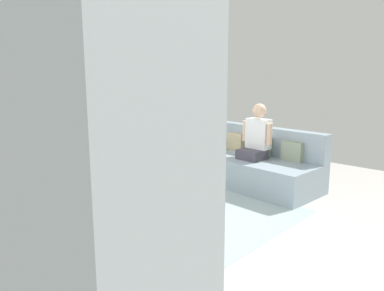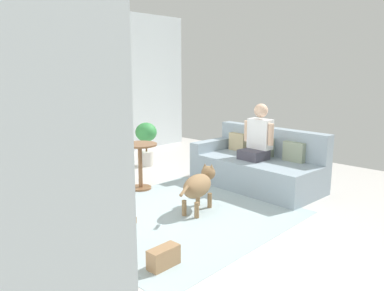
% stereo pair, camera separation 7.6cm
% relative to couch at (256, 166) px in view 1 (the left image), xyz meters
% --- Properties ---
extents(ground_plane, '(7.44, 7.44, 0.00)m').
position_rel_couch_xyz_m(ground_plane, '(-1.54, 0.24, -0.30)').
color(ground_plane, beige).
extents(back_wall, '(6.58, 0.12, 2.87)m').
position_rel_couch_xyz_m(back_wall, '(-1.54, 3.40, 1.14)').
color(back_wall, silver).
rests_on(back_wall, ground).
extents(area_rug, '(2.55, 2.30, 0.01)m').
position_rel_couch_xyz_m(area_rug, '(-1.70, -0.02, -0.29)').
color(area_rug, '#9EB2B7').
rests_on(area_rug, ground).
extents(couch, '(1.04, 1.95, 0.85)m').
position_rel_couch_xyz_m(couch, '(0.00, 0.00, 0.00)').
color(couch, '#8EA0AD').
rests_on(couch, ground).
extents(armchair, '(0.68, 0.62, 0.93)m').
position_rel_couch_xyz_m(armchair, '(-3.17, -0.30, 0.23)').
color(armchair, '#4C331E').
rests_on(armchair, ground).
extents(person_on_couch, '(0.43, 0.51, 0.81)m').
position_rel_couch_xyz_m(person_on_couch, '(-0.04, -0.02, 0.46)').
color(person_on_couch, '#43414D').
extents(person_on_armchair, '(0.48, 0.53, 0.90)m').
position_rel_couch_xyz_m(person_on_armchair, '(-3.01, -0.28, 0.50)').
color(person_on_armchair, '#4E6860').
extents(round_end_table, '(0.50, 0.50, 0.68)m').
position_rel_couch_xyz_m(round_end_table, '(-1.32, 1.14, 0.13)').
color(round_end_table, brown).
rests_on(round_end_table, ground).
extents(dog, '(0.83, 0.42, 0.54)m').
position_rel_couch_xyz_m(dog, '(-1.38, -0.07, 0.03)').
color(dog, olive).
rests_on(dog, ground).
extents(potted_plant, '(0.38, 0.38, 0.79)m').
position_rel_couch_xyz_m(potted_plant, '(-0.36, 2.15, 0.21)').
color(potted_plant, beige).
rests_on(potted_plant, ground).
extents(column_lamp, '(0.20, 0.20, 1.31)m').
position_rel_couch_xyz_m(column_lamp, '(-0.86, 2.20, 0.35)').
color(column_lamp, '#4C4742').
rests_on(column_lamp, ground).
extents(armoire_cabinet, '(0.93, 0.56, 1.98)m').
position_rel_couch_xyz_m(armoire_cabinet, '(-1.68, 2.99, 0.69)').
color(armoire_cabinet, black).
rests_on(armoire_cabinet, ground).
extents(handbag, '(0.30, 0.13, 0.18)m').
position_rel_couch_xyz_m(handbag, '(-2.61, -0.77, -0.21)').
color(handbag, '#99724C').
rests_on(handbag, ground).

